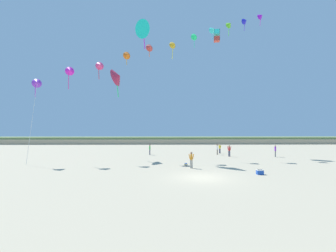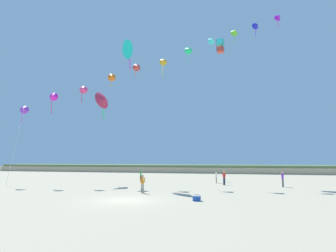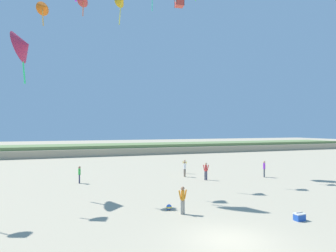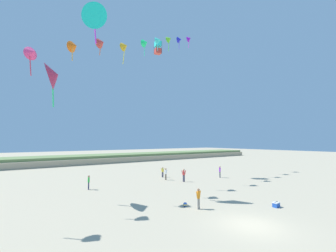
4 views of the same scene
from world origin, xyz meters
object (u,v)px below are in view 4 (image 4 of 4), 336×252
person_far_right (89,181)px  large_kite_mid_trail (95,17)px  person_far_left (184,174)px  beach_ball (185,205)px  large_kite_low_lead (54,76)px  person_mid_center (166,173)px  person_far_center (220,171)px  person_near_left (198,197)px  person_near_right (163,171)px  large_kite_high_solo (158,48)px  beach_cooler (276,205)px

person_far_right → large_kite_mid_trail: large_kite_mid_trail is taller
person_far_left → large_kite_mid_trail: 21.98m
beach_ball → large_kite_low_lead: bearing=138.1°
person_mid_center → large_kite_low_lead: 19.12m
person_far_center → person_near_left: bearing=-145.0°
person_near_right → person_far_left: bearing=-87.4°
person_far_center → large_kite_high_solo: (-7.04, 6.62, 19.82)m
person_far_left → person_far_center: size_ratio=1.00×
large_kite_low_lead → person_mid_center: bearing=12.3°
person_far_left → beach_cooler: bearing=-95.4°
beach_ball → person_near_left: bearing=-69.4°
person_far_center → person_far_right: bearing=170.1°
person_near_left → large_kite_high_solo: (6.60, 16.16, 19.86)m
person_near_left → person_mid_center: (5.78, 12.77, -0.01)m
person_far_center → person_far_left: bearing=174.6°
beach_ball → large_kite_mid_trail: bearing=122.4°
person_near_left → person_mid_center: bearing=65.6°
large_kite_low_lead → large_kite_mid_trail: bearing=2.5°
person_far_left → person_far_center: same height
person_near_left → person_far_center: bearing=35.0°
person_far_right → large_kite_mid_trail: 18.27m
person_far_left → beach_cooler: size_ratio=3.04×
person_mid_center → person_far_right: (-10.90, 0.04, -0.02)m
large_kite_high_solo → beach_cooler: size_ratio=3.57×
person_near_right → person_far_center: bearing=-38.2°
person_near_left → beach_cooler: person_near_left is taller
person_near_right → person_far_right: bearing=-169.7°
person_near_right → person_far_left: person_far_left is taller
large_kite_high_solo → beach_cooler: large_kite_high_solo is taller
beach_ball → person_far_center: bearing=30.7°
person_far_center → beach_cooler: bearing=-121.4°
large_kite_low_lead → beach_cooler: size_ratio=7.54×
beach_ball → person_far_right: bearing=111.9°
person_far_right → beach_ball: size_ratio=4.51×
person_mid_center → person_far_center: person_far_center is taller
person_far_center → large_kite_mid_trail: size_ratio=0.40×
large_kite_high_solo → large_kite_low_lead: bearing=-157.5°
large_kite_high_solo → person_far_center: bearing=-43.2°
person_near_left → person_far_right: (-5.12, 12.81, -0.03)m
person_near_right → person_mid_center: person_mid_center is taller
person_far_center → beach_cooler: person_far_center is taller
person_far_right → beach_ball: (4.67, -11.63, -0.76)m
person_mid_center → large_kite_low_lead: size_ratio=0.38×
person_near_left → person_far_right: size_ratio=1.03×
large_kite_low_lead → beach_ball: 16.92m
person_mid_center → large_kite_mid_trail: 21.58m
person_far_left → beach_ball: bearing=-129.5°
person_near_left → person_mid_center: size_ratio=1.01×
person_mid_center → beach_cooler: person_mid_center is taller
person_mid_center → beach_ball: (-6.23, -11.59, -0.79)m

